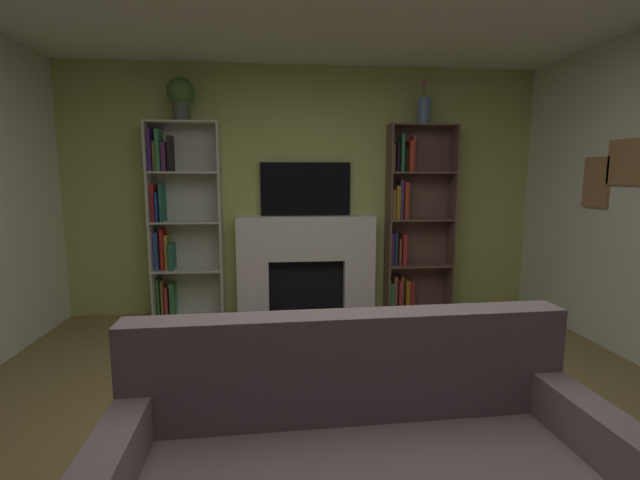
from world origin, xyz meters
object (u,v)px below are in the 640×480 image
object	(u,v)px
bookshelf_right	(411,223)
vase_with_flowers	(424,109)
tv	(306,189)
bookshelf_left	(179,222)
potted_plant	(181,95)
fireplace	(306,263)

from	to	relation	value
bookshelf_right	vase_with_flowers	size ratio (longest dim) A/B	4.49
tv	bookshelf_right	world-z (taller)	bookshelf_right
tv	bookshelf_left	distance (m)	1.35
tv	bookshelf_left	world-z (taller)	bookshelf_left
tv	bookshelf_right	distance (m)	1.20
tv	potted_plant	size ratio (longest dim) A/B	2.28
fireplace	tv	size ratio (longest dim) A/B	1.65
bookshelf_left	potted_plant	bearing A→B (deg)	-33.55
bookshelf_right	vase_with_flowers	world-z (taller)	vase_with_flowers
tv	bookshelf_left	bearing A→B (deg)	-177.26
vase_with_flowers	fireplace	bearing A→B (deg)	177.88
fireplace	bookshelf_right	world-z (taller)	bookshelf_right
potted_plant	bookshelf_right	bearing A→B (deg)	1.43
potted_plant	tv	bearing A→B (deg)	5.59
tv	vase_with_flowers	distance (m)	1.48
vase_with_flowers	tv	bearing A→B (deg)	174.42
potted_plant	fireplace	bearing A→B (deg)	2.14
bookshelf_right	potted_plant	distance (m)	2.69
bookshelf_left	bookshelf_right	distance (m)	2.45
bookshelf_right	fireplace	bearing A→B (deg)	-179.32
tv	vase_with_flowers	size ratio (longest dim) A/B	2.13
tv	vase_with_flowers	xyz separation A→B (m)	(1.22, -0.12, 0.82)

